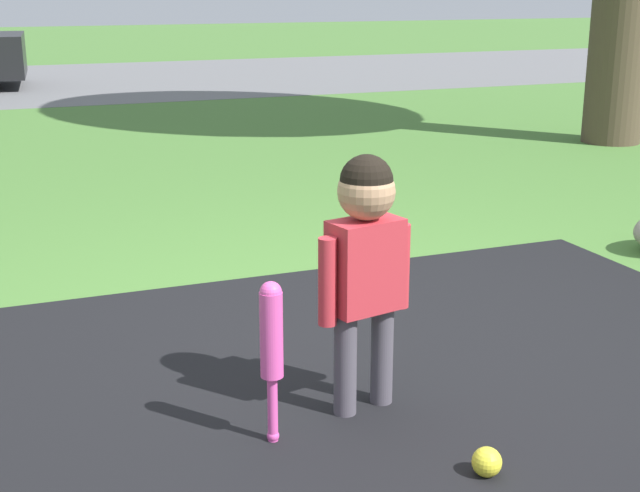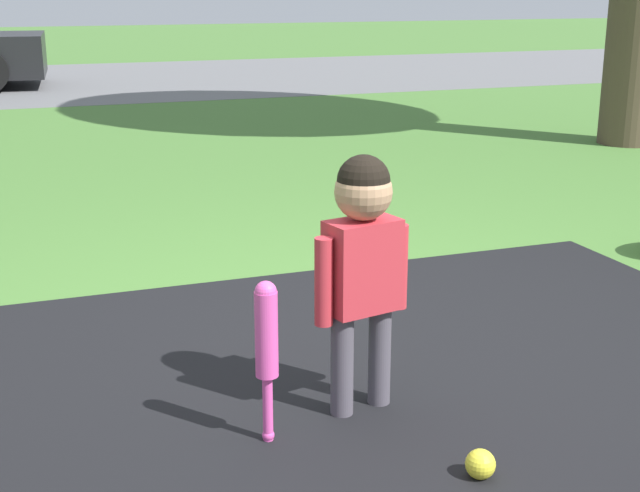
# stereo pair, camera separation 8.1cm
# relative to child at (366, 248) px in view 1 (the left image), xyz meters

# --- Properties ---
(ground_plane) EXTENTS (60.00, 60.00, 0.00)m
(ground_plane) POSITION_rel_child_xyz_m (0.12, 0.49, -0.57)
(ground_plane) COLOR #477533
(street_strip) EXTENTS (40.00, 6.00, 0.01)m
(street_strip) POSITION_rel_child_xyz_m (0.12, 11.46, -0.57)
(street_strip) COLOR slate
(street_strip) RESTS_ON ground
(child) EXTENTS (0.35, 0.19, 0.88)m
(child) POSITION_rel_child_xyz_m (0.00, 0.00, 0.00)
(child) COLOR #4C4751
(child) RESTS_ON ground
(baseball_bat) EXTENTS (0.07, 0.07, 0.54)m
(baseball_bat) POSITION_rel_child_xyz_m (-0.36, -0.11, -0.23)
(baseball_bat) COLOR #E54CA5
(baseball_bat) RESTS_ON ground
(sports_ball) EXTENTS (0.09, 0.09, 0.09)m
(sports_ball) POSITION_rel_child_xyz_m (0.16, -0.54, -0.53)
(sports_ball) COLOR yellow
(sports_ball) RESTS_ON ground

